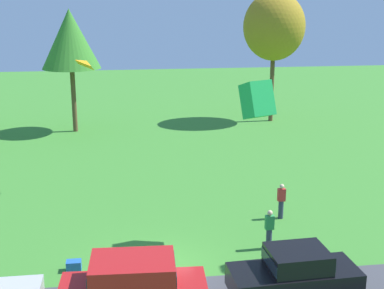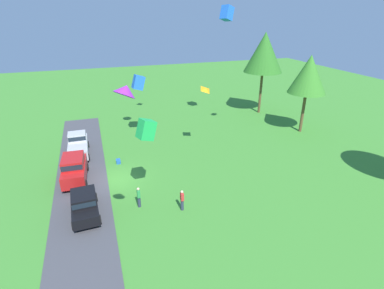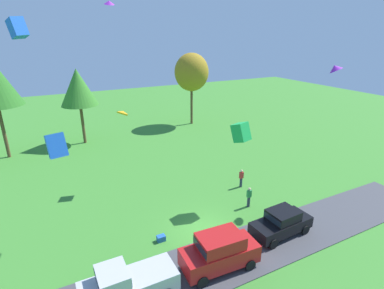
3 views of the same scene
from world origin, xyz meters
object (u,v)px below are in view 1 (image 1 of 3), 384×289
cooler_box (74,266)px  kite_box_high_left (257,100)px  car_sedan_near_entrance (295,273)px  tree_far_right (70,39)px  kite_diamond_near_flag (87,63)px  person_watching_sky (281,201)px  tree_right_of_center (274,27)px  person_on_lawn (269,229)px

cooler_box → kite_box_high_left: (7.47, 1.76, 5.93)m
kite_box_high_left → car_sedan_near_entrance: bearing=-87.6°
tree_far_right → cooler_box: 23.71m
tree_far_right → kite_diamond_near_flag: bearing=-82.1°
tree_far_right → kite_diamond_near_flag: 13.68m
cooler_box → person_watching_sky: bearing=22.1°
cooler_box → car_sedan_near_entrance: bearing=-22.4°
tree_right_of_center → cooler_box: bearing=-121.3°
tree_right_of_center → kite_diamond_near_flag: tree_right_of_center is taller
tree_far_right → kite_box_high_left: 22.74m
tree_far_right → kite_box_high_left: tree_far_right is taller
car_sedan_near_entrance → person_on_lawn: size_ratio=2.62×
tree_right_of_center → kite_box_high_left: (-7.20, -22.39, -1.70)m
person_on_lawn → tree_right_of_center: tree_right_of_center is taller
kite_diamond_near_flag → person_watching_sky: bearing=-30.6°
tree_far_right → person_on_lawn: bearing=-66.7°
car_sedan_near_entrance → kite_diamond_near_flag: 15.41m
car_sedan_near_entrance → tree_right_of_center: tree_right_of_center is taller
car_sedan_near_entrance → tree_right_of_center: 29.01m
tree_far_right → car_sedan_near_entrance: bearing=-70.4°
car_sedan_near_entrance → person_watching_sky: size_ratio=2.62×
car_sedan_near_entrance → person_on_lawn: car_sedan_near_entrance is taller
person_watching_sky → kite_diamond_near_flag: 12.01m
person_on_lawn → car_sedan_near_entrance: bearing=-93.3°
cooler_box → kite_box_high_left: 9.70m
person_watching_sky → tree_far_right: size_ratio=0.18×
person_on_lawn → kite_box_high_left: kite_box_high_left is taller
car_sedan_near_entrance → kite_diamond_near_flag: size_ratio=4.55×
person_on_lawn → kite_diamond_near_flag: size_ratio=1.74×
cooler_box → tree_far_right: bearing=93.8°
kite_box_high_left → kite_diamond_near_flag: bearing=134.1°
cooler_box → kite_diamond_near_flag: (0.38, 9.09, 6.66)m
kite_diamond_near_flag → kite_box_high_left: bearing=-45.9°
car_sedan_near_entrance → kite_box_high_left: 7.09m
person_on_lawn → tree_right_of_center: bearing=73.8°
person_watching_sky → tree_far_right: (-10.85, 18.84, 6.22)m
tree_far_right → kite_diamond_near_flag: size_ratio=9.49×
tree_far_right → cooler_box: bearing=-86.2°
person_watching_sky → person_on_lawn: 3.35m
person_watching_sky → kite_diamond_near_flag: bearing=149.4°
person_on_lawn → tree_right_of_center: size_ratio=0.16×
tree_far_right → tree_right_of_center: size_ratio=0.88×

